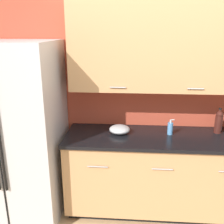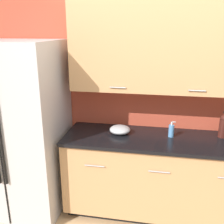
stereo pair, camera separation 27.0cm
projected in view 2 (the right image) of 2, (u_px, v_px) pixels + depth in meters
wall_back at (181, 77)px, 2.74m from camera, size 10.00×0.39×2.60m
counter_unit at (188, 179)px, 2.78m from camera, size 2.62×0.64×0.91m
refrigerator at (20, 129)px, 2.86m from camera, size 0.92×0.83×1.88m
wine_bottle at (223, 125)px, 2.68m from camera, size 0.08×0.08×0.28m
soap_dispenser at (172, 131)px, 2.70m from camera, size 0.06×0.06×0.17m
mixing_bowl at (120, 130)px, 2.80m from camera, size 0.22×0.22×0.09m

